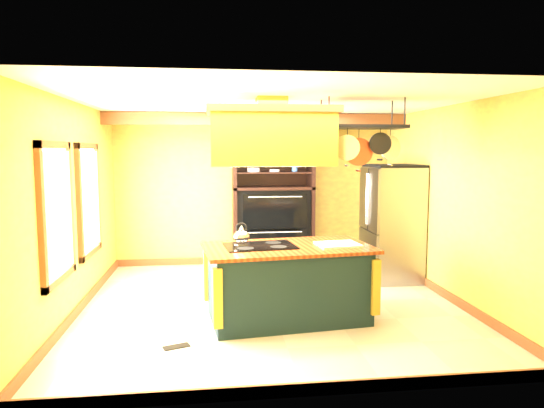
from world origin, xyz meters
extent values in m
plane|color=beige|center=(0.00, 0.00, 0.00)|extent=(5.00, 5.00, 0.00)
plane|color=white|center=(0.00, 0.00, 2.70)|extent=(5.00, 5.00, 0.00)
cube|color=#D3C04D|center=(0.00, 2.50, 1.35)|extent=(5.00, 0.02, 2.70)
cube|color=#D3C04D|center=(0.00, -2.50, 1.35)|extent=(5.00, 0.02, 2.70)
cube|color=#D3C04D|center=(-2.50, 0.00, 1.35)|extent=(0.02, 5.00, 2.70)
cube|color=#D3C04D|center=(2.50, 0.00, 1.35)|extent=(0.02, 5.00, 2.70)
cube|color=brown|center=(0.00, 1.70, 2.59)|extent=(5.00, 0.15, 0.20)
cube|color=brown|center=(-2.47, -0.80, 1.40)|extent=(0.06, 1.06, 1.56)
cube|color=white|center=(-2.44, -0.80, 1.40)|extent=(0.02, 0.85, 1.34)
cube|color=brown|center=(-2.47, 0.60, 1.40)|extent=(0.06, 1.06, 1.56)
cube|color=white|center=(-2.44, 0.60, 1.40)|extent=(0.02, 0.85, 1.34)
cube|color=#13292D|center=(0.14, -0.59, 0.44)|extent=(1.96, 1.22, 0.88)
cube|color=brown|center=(0.14, -0.59, 0.90)|extent=(2.13, 1.35, 0.04)
cube|color=black|center=(-0.20, -0.57, 0.93)|extent=(0.90, 0.68, 0.01)
ellipsoid|color=silver|center=(-0.42, -0.46, 1.03)|extent=(0.20, 0.20, 0.16)
cube|color=white|center=(0.76, -0.60, 0.93)|extent=(0.55, 0.45, 0.02)
cube|color=gold|center=(-0.06, -0.59, 2.20)|extent=(1.43, 0.77, 0.60)
cube|color=brown|center=(-0.06, -0.59, 2.54)|extent=(1.52, 0.86, 0.08)
cube|color=gold|center=(-0.06, -0.59, 2.60)|extent=(0.35, 0.35, 0.20)
cube|color=black|center=(1.04, -0.59, 2.36)|extent=(1.01, 0.51, 0.04)
cylinder|color=black|center=(0.58, -0.79, 2.53)|extent=(0.02, 0.02, 0.34)
cylinder|color=black|center=(1.49, -0.38, 2.53)|extent=(0.02, 0.02, 0.34)
cylinder|color=black|center=(0.63, -0.48, 2.16)|extent=(0.26, 0.04, 0.26)
cylinder|color=silver|center=(0.83, -0.69, 2.11)|extent=(0.30, 0.03, 0.30)
cylinder|color=#BF462F|center=(1.04, -0.48, 2.06)|extent=(0.34, 0.04, 0.34)
cylinder|color=black|center=(1.24, -0.69, 2.16)|extent=(0.26, 0.03, 0.26)
cylinder|color=silver|center=(1.44, -0.48, 2.11)|extent=(0.30, 0.04, 0.30)
cube|color=gray|center=(2.10, 1.09, 0.91)|extent=(0.76, 0.93, 1.82)
cube|color=gray|center=(1.71, 0.85, 1.31)|extent=(0.03, 0.45, 0.98)
cube|color=gray|center=(1.71, 1.32, 1.31)|extent=(0.03, 0.45, 0.98)
cube|color=gray|center=(1.71, 1.09, 0.42)|extent=(0.03, 0.89, 0.76)
cube|color=black|center=(2.10, 1.09, 0.03)|extent=(0.72, 0.88, 0.06)
cube|color=black|center=(0.30, 2.45, 1.26)|extent=(1.42, 0.06, 2.51)
cube|color=black|center=(-0.38, 2.18, 1.26)|extent=(0.06, 0.60, 2.51)
cube|color=black|center=(0.98, 2.18, 1.26)|extent=(0.06, 0.60, 2.51)
cube|color=black|center=(0.30, 2.18, 1.42)|extent=(1.42, 0.60, 0.05)
cube|color=black|center=(0.30, 2.21, 0.74)|extent=(1.30, 0.50, 1.36)
cube|color=black|center=(0.30, 1.86, 1.04)|extent=(1.11, 0.04, 0.60)
cube|color=black|center=(0.30, 1.86, 0.44)|extent=(1.11, 0.04, 0.55)
cube|color=black|center=(0.30, 2.18, 1.69)|extent=(1.30, 0.54, 0.02)
cube|color=black|center=(0.30, 2.18, 1.99)|extent=(1.30, 0.54, 0.02)
cube|color=black|center=(0.30, 2.18, 2.27)|extent=(1.30, 0.54, 0.03)
cylinder|color=white|center=(-0.05, 2.13, 1.74)|extent=(0.22, 0.22, 0.07)
cylinder|color=#4578C1|center=(0.68, 2.13, 2.09)|extent=(0.10, 0.10, 0.17)
cube|color=black|center=(-1.17, -1.30, 0.01)|extent=(0.30, 0.21, 0.01)
camera|label=1|loc=(-0.76, -6.33, 2.08)|focal=32.00mm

